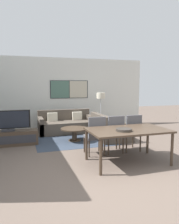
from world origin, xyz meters
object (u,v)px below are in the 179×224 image
object	(u,v)px
dining_chair_centre	(114,132)
floor_lamp	(101,99)
fruit_bowl	(124,130)
sofa_side	(109,131)
television	(8,121)
coffee_table	(74,131)
sofa_main	(66,125)
dining_chair_right	(132,131)
dining_chair_left	(95,134)
tv_console	(9,138)
dining_table	(128,132)

from	to	relation	value
dining_chair_centre	floor_lamp	bearing A→B (deg)	75.75
fruit_bowl	sofa_side	bearing A→B (deg)	74.56
sofa_side	dining_chair_centre	bearing A→B (deg)	162.07
television	dining_chair_centre	distance (m)	3.04
coffee_table	television	bearing A→B (deg)	177.33
television	floor_lamp	world-z (taller)	floor_lamp
sofa_main	dining_chair_right	xyz separation A→B (m)	(1.16, -2.81, 0.27)
dining_chair_left	dining_chair_right	bearing A→B (deg)	0.73
floor_lamp	coffee_table	bearing A→B (deg)	-135.04
tv_console	sofa_side	world-z (taller)	sofa_side
dining_chair_centre	dining_table	bearing A→B (deg)	-90.00
dining_chair_right	floor_lamp	xyz separation A→B (m)	(0.24, 2.88, 0.67)
tv_console	dining_table	distance (m)	3.51
sofa_main	dining_chair_right	world-z (taller)	dining_chair_right
tv_console	dining_chair_right	size ratio (longest dim) A/B	1.69
dining_chair_left	dining_chair_right	distance (m)	1.00
television	dining_chair_left	size ratio (longest dim) A/B	1.28
television	dining_chair_right	bearing A→B (deg)	-27.09
dining_chair_left	sofa_main	bearing A→B (deg)	93.24
fruit_bowl	dining_chair_left	bearing A→B (deg)	110.73
sofa_side	dining_chair_centre	world-z (taller)	dining_chair_centre
sofa_main	dining_chair_left	distance (m)	2.84
dining_table	fruit_bowl	xyz separation A→B (m)	(-0.17, -0.14, 0.10)
television	dining_chair_left	xyz separation A→B (m)	(2.08, -1.59, -0.18)
dining_chair_left	dining_chair_right	world-z (taller)	same
coffee_table	dining_chair_right	world-z (taller)	dining_chair_right
dining_chair_left	television	bearing A→B (deg)	142.63
dining_chair_left	fruit_bowl	distance (m)	0.96
sofa_main	dining_table	bearing A→B (deg)	-79.44
tv_console	dining_chair_right	bearing A→B (deg)	-27.08
television	floor_lamp	bearing A→B (deg)	21.45
dining_table	tv_console	bearing A→B (deg)	138.13
television	dining_table	world-z (taller)	television
tv_console	coffee_table	xyz separation A→B (m)	(1.92, -0.09, 0.10)
dining_table	fruit_bowl	bearing A→B (deg)	-140.33
sofa_side	floor_lamp	distance (m)	1.78
dining_chair_left	floor_lamp	distance (m)	3.22
sofa_main	coffee_table	xyz separation A→B (m)	(0.00, -1.32, 0.03)
coffee_table	dining_chair_right	bearing A→B (deg)	-52.03
television	sofa_main	xyz separation A→B (m)	(1.92, 1.23, -0.44)
television	floor_lamp	xyz separation A→B (m)	(3.32, 1.31, 0.49)
dining_chair_left	floor_lamp	world-z (taller)	floor_lamp
television	coffee_table	distance (m)	1.97
sofa_side	dining_chair_left	world-z (taller)	dining_chair_left
sofa_side	dining_chair_right	bearing A→B (deg)	-178.13
television	sofa_side	xyz separation A→B (m)	(3.04, -0.19, -0.44)
dining_chair_centre	coffee_table	bearing A→B (deg)	113.70
dining_chair_right	tv_console	bearing A→B (deg)	152.92
coffee_table	dining_table	bearing A→B (deg)	-73.48
tv_console	fruit_bowl	xyz separation A→B (m)	(2.41, -2.46, 0.58)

